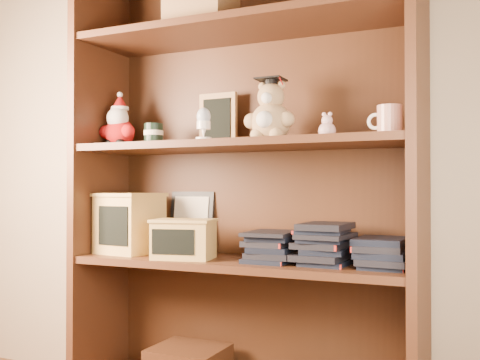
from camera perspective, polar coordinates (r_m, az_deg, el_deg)
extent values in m
cube|color=tan|center=(2.20, -1.85, 11.16)|extent=(3.00, 0.04, 2.50)
cube|color=#442413|center=(2.22, -13.90, -0.61)|extent=(0.03, 0.35, 1.60)
cube|color=#442413|center=(1.75, 17.73, -0.54)|extent=(0.03, 0.35, 1.60)
cube|color=#3F2211|center=(2.06, 1.91, -0.62)|extent=(1.20, 0.02, 1.60)
cube|color=#442413|center=(1.98, 0.00, 15.12)|extent=(1.14, 0.33, 0.02)
cube|color=#9E7547|center=(2.07, -3.94, 16.54)|extent=(0.22, 0.18, 0.12)
cube|color=#442413|center=(1.92, 0.00, -8.44)|extent=(1.14, 0.33, 0.02)
cube|color=#442413|center=(1.91, 0.00, 3.52)|extent=(1.14, 0.33, 0.02)
sphere|color=#A50F0F|center=(2.17, -12.12, 4.67)|extent=(0.11, 0.11, 0.11)
sphere|color=#A50F0F|center=(2.19, -13.46, 4.76)|extent=(0.05, 0.05, 0.05)
sphere|color=#A50F0F|center=(2.13, -11.33, 4.91)|extent=(0.05, 0.05, 0.05)
sphere|color=black|center=(2.16, -13.04, 3.66)|extent=(0.04, 0.04, 0.04)
sphere|color=black|center=(2.13, -12.07, 3.72)|extent=(0.04, 0.04, 0.04)
sphere|color=white|center=(2.17, -12.33, 6.14)|extent=(0.08, 0.08, 0.08)
sphere|color=#D8B293|center=(2.18, -12.11, 6.58)|extent=(0.06, 0.06, 0.06)
cone|color=#A50F0F|center=(2.19, -12.11, 7.77)|extent=(0.06, 0.06, 0.05)
sphere|color=white|center=(2.19, -12.11, 8.47)|extent=(0.02, 0.02, 0.02)
cylinder|color=white|center=(2.18, -12.11, 7.13)|extent=(0.07, 0.07, 0.01)
cylinder|color=black|center=(2.09, -8.77, 4.60)|extent=(0.07, 0.07, 0.08)
cylinder|color=beige|center=(2.09, -8.77, 4.74)|extent=(0.07, 0.07, 0.02)
cube|color=#9E7547|center=(2.09, -2.23, 6.17)|extent=(0.15, 0.03, 0.19)
cube|color=black|center=(2.08, -2.38, 6.20)|extent=(0.11, 0.01, 0.15)
cube|color=#9E7547|center=(2.11, -1.84, 3.90)|extent=(0.07, 0.07, 0.01)
cylinder|color=white|center=(1.89, -3.72, 4.15)|extent=(0.05, 0.05, 0.01)
cone|color=white|center=(1.89, -3.72, 4.86)|extent=(0.02, 0.02, 0.04)
cylinder|color=white|center=(1.90, -3.72, 5.56)|extent=(0.05, 0.05, 0.03)
ellipsoid|color=silver|center=(1.90, -3.72, 6.46)|extent=(0.05, 0.05, 0.06)
sphere|color=tan|center=(1.88, 3.16, 5.88)|extent=(0.13, 0.13, 0.13)
sphere|color=white|center=(1.82, 2.51, 6.16)|extent=(0.06, 0.06, 0.06)
sphere|color=tan|center=(1.88, 1.20, 6.00)|extent=(0.05, 0.05, 0.05)
sphere|color=tan|center=(1.84, 4.74, 6.17)|extent=(0.05, 0.05, 0.05)
sphere|color=tan|center=(1.85, 1.78, 4.59)|extent=(0.05, 0.05, 0.05)
sphere|color=tan|center=(1.82, 3.70, 4.67)|extent=(0.05, 0.05, 0.05)
sphere|color=tan|center=(1.89, 3.16, 8.45)|extent=(0.09, 0.09, 0.09)
sphere|color=white|center=(1.85, 2.73, 8.33)|extent=(0.04, 0.04, 0.04)
sphere|color=tan|center=(1.92, 2.33, 9.46)|extent=(0.03, 0.03, 0.03)
sphere|color=tan|center=(1.89, 4.21, 9.59)|extent=(0.03, 0.03, 0.03)
cylinder|color=black|center=(1.90, 3.16, 9.86)|extent=(0.04, 0.04, 0.02)
cube|color=black|center=(1.90, 3.16, 10.17)|extent=(0.09, 0.09, 0.01)
cylinder|color=#A50F0F|center=(1.86, 4.18, 10.05)|extent=(0.00, 0.04, 0.03)
sphere|color=#D0A1A0|center=(1.81, 8.84, 4.97)|extent=(0.06, 0.06, 0.06)
sphere|color=#D0A1A0|center=(1.81, 8.84, 6.00)|extent=(0.04, 0.04, 0.04)
sphere|color=#D0A1A0|center=(1.82, 8.53, 6.61)|extent=(0.01, 0.01, 0.01)
sphere|color=#D0A1A0|center=(1.81, 9.14, 6.64)|extent=(0.01, 0.01, 0.01)
cylinder|color=silver|center=(1.77, 14.96, 5.84)|extent=(0.08, 0.08, 0.09)
torus|color=white|center=(1.78, 13.61, 5.80)|extent=(0.05, 0.01, 0.05)
cube|color=black|center=(2.16, -4.96, -4.22)|extent=(0.18, 0.05, 0.23)
cube|color=beige|center=(2.15, -5.08, -4.24)|extent=(0.15, 0.03, 0.19)
cube|color=tan|center=(2.14, -11.15, -4.42)|extent=(0.22, 0.22, 0.22)
cube|color=black|center=(2.06, -12.76, -4.56)|extent=(0.14, 0.02, 0.14)
cube|color=tan|center=(2.14, -11.14, -1.48)|extent=(0.23, 0.23, 0.01)
cube|color=tan|center=(1.94, -5.74, -6.10)|extent=(0.22, 0.18, 0.13)
cube|color=black|center=(1.88, -6.83, -6.26)|extent=(0.15, 0.03, 0.08)
cube|color=tan|center=(1.94, -5.73, -4.12)|extent=(0.23, 0.19, 0.01)
cube|color=black|center=(1.88, 3.35, -8.01)|extent=(0.14, 0.20, 0.02)
cube|color=black|center=(1.87, 3.35, -7.52)|extent=(0.14, 0.20, 0.02)
cube|color=black|center=(1.87, 3.35, -7.03)|extent=(0.14, 0.20, 0.02)
cube|color=black|center=(1.87, 3.35, -6.55)|extent=(0.14, 0.20, 0.02)
cube|color=black|center=(1.87, 3.35, -6.06)|extent=(0.14, 0.20, 0.02)
cube|color=black|center=(1.87, 3.35, -5.57)|extent=(0.14, 0.20, 0.02)
cube|color=black|center=(1.82, 8.65, -8.22)|extent=(0.14, 0.20, 0.02)
cube|color=black|center=(1.82, 8.64, -7.72)|extent=(0.14, 0.20, 0.02)
cube|color=black|center=(1.82, 8.64, -7.22)|extent=(0.14, 0.20, 0.02)
cube|color=black|center=(1.81, 8.64, -6.72)|extent=(0.14, 0.20, 0.02)
cube|color=black|center=(1.81, 8.64, -6.21)|extent=(0.14, 0.20, 0.02)
cube|color=black|center=(1.81, 8.64, -5.71)|extent=(0.14, 0.20, 0.02)
cube|color=black|center=(1.81, 8.64, -5.21)|extent=(0.14, 0.20, 0.02)
cube|color=black|center=(1.81, 8.64, -4.70)|extent=(0.14, 0.20, 0.02)
cube|color=black|center=(1.78, 14.45, -8.38)|extent=(0.14, 0.20, 0.02)
cube|color=black|center=(1.78, 14.45, -7.87)|extent=(0.14, 0.20, 0.02)
cube|color=black|center=(1.77, 14.45, -7.35)|extent=(0.14, 0.20, 0.02)
cube|color=black|center=(1.77, 14.45, -6.84)|extent=(0.14, 0.20, 0.02)
cube|color=black|center=(1.77, 14.45, -6.32)|extent=(0.14, 0.20, 0.02)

